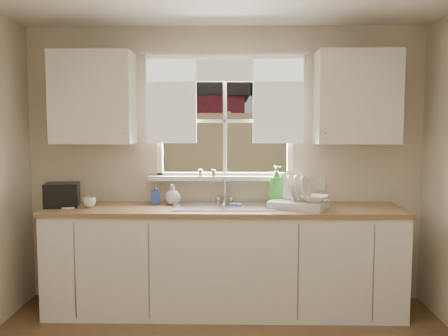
{
  "coord_description": "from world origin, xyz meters",
  "views": [
    {
      "loc": [
        0.08,
        -2.34,
        1.61
      ],
      "look_at": [
        0.0,
        1.65,
        1.25
      ],
      "focal_mm": 38.0,
      "sensor_mm": 36.0,
      "label": 1
    }
  ],
  "objects_px": {
    "dish_rack": "(298,200)",
    "black_appliance": "(62,195)",
    "cup": "(89,202)",
    "soap_bottle_a": "(276,185)"
  },
  "relations": [
    {
      "from": "dish_rack",
      "to": "black_appliance",
      "type": "relative_size",
      "value": 1.98
    },
    {
      "from": "dish_rack",
      "to": "cup",
      "type": "bearing_deg",
      "value": -179.43
    },
    {
      "from": "cup",
      "to": "dish_rack",
      "type": "bearing_deg",
      "value": -18.49
    },
    {
      "from": "soap_bottle_a",
      "to": "cup",
      "type": "xyz_separation_m",
      "value": [
        -1.61,
        -0.17,
        -0.13
      ]
    },
    {
      "from": "cup",
      "to": "black_appliance",
      "type": "bearing_deg",
      "value": 153.14
    },
    {
      "from": "dish_rack",
      "to": "soap_bottle_a",
      "type": "distance_m",
      "value": 0.25
    },
    {
      "from": "dish_rack",
      "to": "black_appliance",
      "type": "distance_m",
      "value": 2.03
    },
    {
      "from": "cup",
      "to": "black_appliance",
      "type": "relative_size",
      "value": 0.39
    },
    {
      "from": "soap_bottle_a",
      "to": "cup",
      "type": "distance_m",
      "value": 1.63
    },
    {
      "from": "cup",
      "to": "black_appliance",
      "type": "distance_m",
      "value": 0.26
    }
  ]
}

